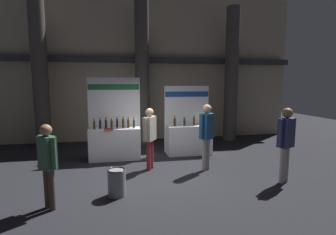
# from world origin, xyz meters

# --- Properties ---
(ground_plane) EXTENTS (26.74, 26.74, 0.00)m
(ground_plane) POSITION_xyz_m (0.00, 0.00, 0.00)
(ground_plane) COLOR black
(hall_colonnade) EXTENTS (13.37, 1.26, 6.13)m
(hall_colonnade) POSITION_xyz_m (0.00, 4.39, 3.01)
(hall_colonnade) COLOR tan
(hall_colonnade) RESTS_ON ground_plane
(exhibitor_booth_0) EXTENTS (1.66, 0.72, 2.59)m
(exhibitor_booth_0) POSITION_xyz_m (-1.06, 1.71, 0.63)
(exhibitor_booth_0) COLOR white
(exhibitor_booth_0) RESTS_ON ground_plane
(exhibitor_booth_1) EXTENTS (1.57, 0.66, 2.32)m
(exhibitor_booth_1) POSITION_xyz_m (1.40, 1.86, 0.59)
(exhibitor_booth_1) COLOR white
(exhibitor_booth_1) RESTS_ON ground_plane
(trash_bin) EXTENTS (0.38, 0.38, 0.59)m
(trash_bin) POSITION_xyz_m (-0.97, -1.06, 0.29)
(trash_bin) COLOR slate
(trash_bin) RESTS_ON ground_plane
(visitor_1) EXTENTS (0.38, 0.37, 1.64)m
(visitor_1) POSITION_xyz_m (-2.22, -1.40, 0.95)
(visitor_1) COLOR #47382D
(visitor_1) RESTS_ON ground_plane
(visitor_2) EXTENTS (0.41, 0.54, 1.72)m
(visitor_2) POSITION_xyz_m (-0.09, 0.49, 1.04)
(visitor_2) COLOR maroon
(visitor_2) RESTS_ON ground_plane
(visitor_3) EXTENTS (0.43, 0.40, 1.83)m
(visitor_3) POSITION_xyz_m (1.44, 0.16, 1.10)
(visitor_3) COLOR #ADA393
(visitor_3) RESTS_ON ground_plane
(visitor_4) EXTENTS (0.50, 0.40, 1.82)m
(visitor_4) POSITION_xyz_m (3.01, -1.04, 1.10)
(visitor_4) COLOR #ADA393
(visitor_4) RESTS_ON ground_plane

